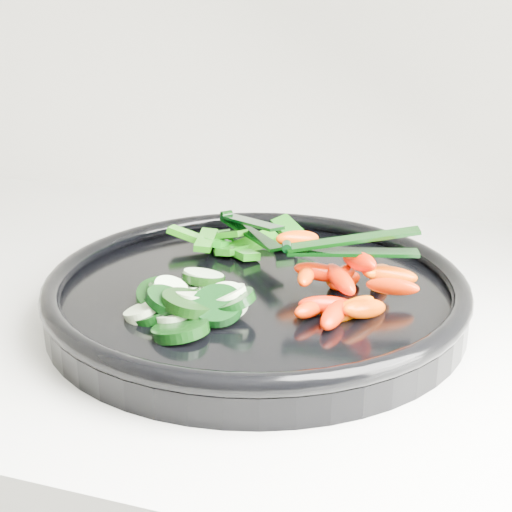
% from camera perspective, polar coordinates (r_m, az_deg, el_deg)
% --- Properties ---
extents(veggie_tray, '(0.40, 0.40, 0.04)m').
position_cam_1_polar(veggie_tray, '(0.64, 0.00, -2.91)').
color(veggie_tray, black).
rests_on(veggie_tray, counter).
extents(cucumber_pile, '(0.12, 0.13, 0.04)m').
position_cam_1_polar(cucumber_pile, '(0.60, -6.03, -3.48)').
color(cucumber_pile, black).
rests_on(cucumber_pile, veggie_tray).
extents(carrot_pile, '(0.14, 0.15, 0.06)m').
position_cam_1_polar(carrot_pile, '(0.61, 7.24, -2.12)').
color(carrot_pile, '#FC6100').
rests_on(carrot_pile, veggie_tray).
extents(pepper_pile, '(0.15, 0.11, 0.03)m').
position_cam_1_polar(pepper_pile, '(0.73, -1.10, 1.16)').
color(pepper_pile, '#176209').
rests_on(pepper_pile, veggie_tray).
extents(tong_carrot, '(0.11, 0.05, 0.02)m').
position_cam_1_polar(tong_carrot, '(0.60, 7.40, 0.81)').
color(tong_carrot, black).
rests_on(tong_carrot, carrot_pile).
extents(tong_pepper, '(0.09, 0.09, 0.02)m').
position_cam_1_polar(tong_pepper, '(0.72, -0.58, 2.37)').
color(tong_pepper, black).
rests_on(tong_pepper, pepper_pile).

